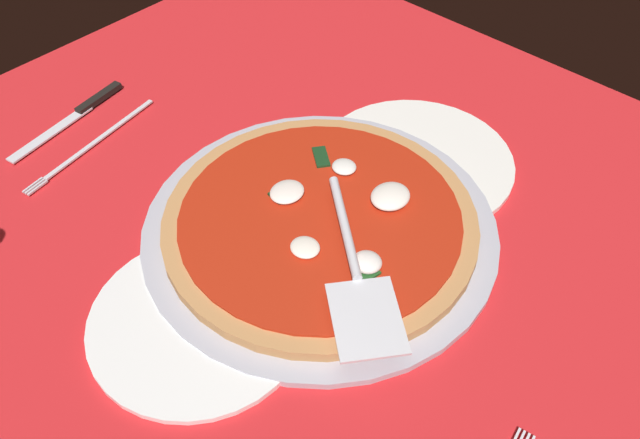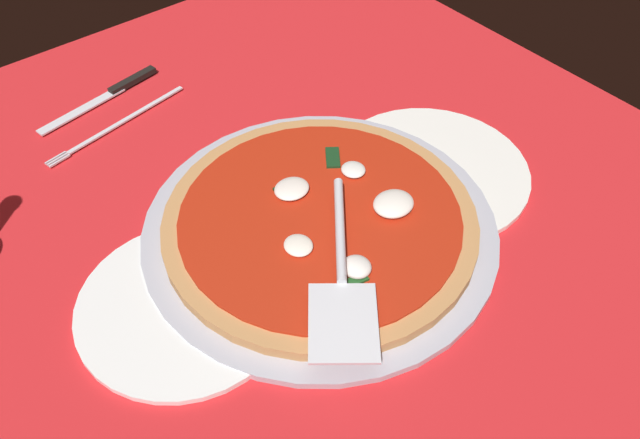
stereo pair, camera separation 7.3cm
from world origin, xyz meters
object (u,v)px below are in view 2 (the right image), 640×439
Objects in this scene: dinner_plate_right at (185,305)px; pizza_server at (342,277)px; dinner_plate_left at (429,172)px; pizza at (321,220)px; place_setting_near at (114,111)px.

dinner_plate_right is 16.39cm from pizza_server.
dinner_plate_left is 0.69× the size of pizza.
pizza reaches higher than place_setting_near.
dinner_plate_right is at bearing -1.95° from pizza.
pizza_server is 44.17cm from place_setting_near.
dinner_plate_right is 17.45cm from pizza.
dinner_plate_right is at bearing -2.49° from dinner_plate_left.
dinner_plate_left is 1.10× the size of dinner_plate_right.
pizza is 1.72× the size of pizza_server.
place_setting_near is (-9.39, -34.26, -0.15)cm from dinner_plate_right.
dinner_plate_right is 1.08× the size of pizza_server.
dinner_plate_right is at bearing 64.66° from place_setting_near.
pizza_server is (21.13, 8.12, 4.00)cm from dinner_plate_left.
place_setting_near is at bearing -105.33° from dinner_plate_right.
pizza_server reaches higher than dinner_plate_right.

